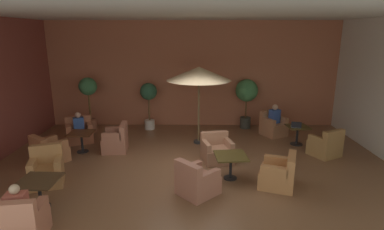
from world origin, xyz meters
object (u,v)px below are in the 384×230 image
at_px(cafe_table_rear_right, 39,185).
at_px(patron_by_window, 275,115).
at_px(cafe_table_front_right, 81,137).
at_px(armchair_rear_right_east, 19,225).
at_px(cafe_table_mid_center, 231,159).
at_px(armchair_front_left_east, 273,126).
at_px(armchair_front_right_north, 116,141).
at_px(armchair_front_right_south, 49,152).
at_px(armchair_mid_center_south, 217,151).
at_px(armchair_mid_center_north, 197,182).
at_px(armchair_mid_center_east, 279,174).
at_px(armchair_rear_right_north, 47,171).
at_px(potted_tree_mid_right, 149,97).
at_px(iced_drink_cup, 296,124).
at_px(patron_with_friend, 79,122).
at_px(armchair_front_right_east, 79,133).
at_px(patio_umbrella_tall_red, 199,74).
at_px(potted_tree_left_corner, 89,96).
at_px(armchair_front_left_north, 326,146).
at_px(patron_blue_shirt, 17,204).
at_px(cafe_table_front_left, 297,131).
at_px(potted_tree_mid_left, 247,94).

relative_size(cafe_table_rear_right, patron_by_window, 1.21).
distance_m(cafe_table_front_right, armchair_rear_right_east, 4.24).
bearing_deg(cafe_table_mid_center, cafe_table_rear_right, -161.48).
bearing_deg(armchair_front_left_east, armchair_front_right_north, -163.00).
bearing_deg(armchair_front_right_south, armchair_mid_center_south, 2.02).
bearing_deg(armchair_mid_center_north, armchair_mid_center_east, 11.99).
bearing_deg(armchair_mid_center_south, armchair_rear_right_north, -160.98).
xyz_separation_m(armchair_front_left_east, armchair_rear_right_east, (-5.78, -5.89, 0.01)).
height_order(armchair_mid_center_south, cafe_table_rear_right, armchair_mid_center_south).
bearing_deg(armchair_front_right_south, potted_tree_mid_right, 53.42).
distance_m(cafe_table_mid_center, armchair_rear_right_north, 4.43).
bearing_deg(iced_drink_cup, patron_with_friend, 178.89).
xyz_separation_m(armchair_front_right_east, armchair_mid_center_south, (4.45, -1.57, -0.01)).
distance_m(armchair_front_left_east, iced_drink_cup, 1.09).
height_order(patio_umbrella_tall_red, iced_drink_cup, patio_umbrella_tall_red).
distance_m(armchair_mid_center_east, patron_by_window, 3.90).
xyz_separation_m(armchair_mid_center_south, potted_tree_left_corner, (-4.42, 2.68, 1.06)).
distance_m(armchair_mid_center_south, potted_tree_mid_right, 3.91).
bearing_deg(armchair_front_left_east, patron_with_friend, -173.31).
bearing_deg(cafe_table_rear_right, armchair_mid_center_south, 33.17).
height_order(armchair_front_left_north, cafe_table_front_right, armchair_front_left_north).
relative_size(armchair_front_left_north, patron_blue_shirt, 1.60).
bearing_deg(armchair_front_left_east, iced_drink_cup, -61.19).
relative_size(patio_umbrella_tall_red, patron_with_friend, 4.13).
xyz_separation_m(armchair_front_right_east, armchair_mid_center_east, (5.80, -3.08, -0.01)).
bearing_deg(armchair_mid_center_east, iced_drink_cup, 66.02).
height_order(cafe_table_front_left, cafe_table_front_right, same).
relative_size(armchair_mid_center_north, iced_drink_cup, 9.71).
relative_size(armchair_front_right_north, armchair_mid_center_east, 0.84).
xyz_separation_m(armchair_front_right_east, patron_with_friend, (0.02, -0.04, 0.37)).
distance_m(cafe_table_front_left, armchair_front_right_east, 7.15).
distance_m(potted_tree_left_corner, patron_blue_shirt, 6.30).
distance_m(potted_tree_mid_right, patron_with_friend, 2.63).
height_order(armchair_front_right_east, cafe_table_rear_right, armchair_front_right_east).
bearing_deg(patron_by_window, potted_tree_left_corner, 176.51).
xyz_separation_m(armchair_front_right_east, cafe_table_rear_right, (0.65, -4.06, 0.19)).
distance_m(armchair_front_left_north, iced_drink_cup, 1.23).
bearing_deg(iced_drink_cup, armchair_mid_center_north, -134.19).
bearing_deg(cafe_table_front_right, armchair_rear_right_north, -93.07).
bearing_deg(potted_tree_mid_right, armchair_rear_right_north, -112.41).
bearing_deg(cafe_table_mid_center, armchair_rear_right_east, -147.74).
xyz_separation_m(armchair_front_left_east, armchair_front_right_north, (-5.17, -1.58, 0.00)).
bearing_deg(cafe_table_front_left, potted_tree_mid_right, 161.67).
xyz_separation_m(patio_umbrella_tall_red, potted_tree_left_corner, (-3.93, 1.20, -0.92)).
relative_size(armchair_front_left_north, armchair_front_left_east, 0.99).
height_order(armchair_mid_center_north, patron_by_window, patron_by_window).
relative_size(armchair_rear_right_north, patron_with_friend, 1.53).
xyz_separation_m(cafe_table_rear_right, patron_with_friend, (-0.63, 4.02, 0.18)).
xyz_separation_m(potted_tree_mid_left, potted_tree_mid_right, (-3.62, -0.16, -0.11)).
height_order(cafe_table_mid_center, patron_blue_shirt, patron_blue_shirt).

